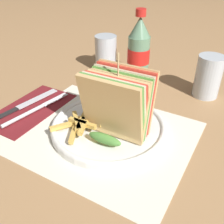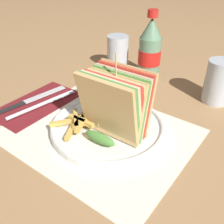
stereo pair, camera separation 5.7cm
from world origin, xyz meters
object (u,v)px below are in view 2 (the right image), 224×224
at_px(knife, 31,100).
at_px(glass_near, 218,85).
at_px(coke_bottle_near, 150,51).
at_px(glass_far, 118,56).
at_px(club_sandwich, 115,105).
at_px(fork, 36,107).
at_px(plate_main, 107,127).

distance_m(knife, glass_near, 0.48).
bearing_deg(coke_bottle_near, glass_far, -176.37).
bearing_deg(club_sandwich, glass_near, 66.82).
relative_size(coke_bottle_near, glass_near, 1.80).
relative_size(club_sandwich, fork, 0.89).
height_order(fork, glass_far, glass_far).
xyz_separation_m(knife, glass_far, (0.06, 0.30, 0.04)).
distance_m(plate_main, glass_far, 0.33).
height_order(club_sandwich, knife, club_sandwich).
relative_size(glass_near, glass_far, 1.00).
height_order(plate_main, glass_near, glass_near).
height_order(plate_main, fork, plate_main).
xyz_separation_m(coke_bottle_near, glass_far, (-0.11, -0.01, -0.04)).
height_order(fork, coke_bottle_near, coke_bottle_near).
bearing_deg(knife, glass_far, 87.54).
distance_m(knife, glass_far, 0.31).
distance_m(club_sandwich, knife, 0.27).
bearing_deg(club_sandwich, plate_main, 169.90).
distance_m(plate_main, coke_bottle_near, 0.30).
bearing_deg(coke_bottle_near, glass_near, -4.35).
height_order(plate_main, club_sandwich, club_sandwich).
relative_size(fork, glass_near, 1.74).
height_order(knife, glass_far, glass_far).
bearing_deg(glass_far, glass_near, -1.62).
xyz_separation_m(plate_main, glass_near, (0.14, 0.27, 0.04)).
bearing_deg(coke_bottle_near, plate_main, -77.55).
xyz_separation_m(fork, knife, (-0.04, 0.02, -0.00)).
xyz_separation_m(club_sandwich, glass_far, (-0.20, 0.28, -0.03)).
distance_m(fork, glass_near, 0.46).
bearing_deg(knife, coke_bottle_near, 70.16).
xyz_separation_m(club_sandwich, coke_bottle_near, (-0.09, 0.29, 0.00)).
bearing_deg(plate_main, coke_bottle_near, 102.45).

